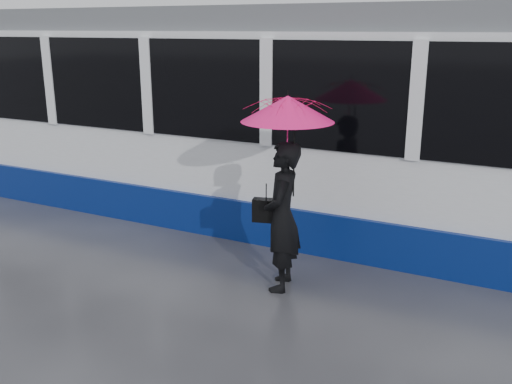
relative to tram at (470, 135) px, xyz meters
The scene contains 6 objects.
ground 4.24m from the tram, 140.24° to the right, with size 90.00×90.00×0.00m, color #2D2C32.
rails 3.42m from the tram, behind, with size 34.00×1.51×0.02m.
tram is the anchor object (origin of this frame).
woman 3.03m from the tram, 126.01° to the right, with size 0.66×0.43×1.80m, color black.
umbrella 2.93m from the tram, 125.21° to the right, with size 1.30×1.30×1.22m.
handbag 3.14m from the tram, 129.56° to the right, with size 0.35×0.22×0.46m.
Camera 1 is at (3.90, -5.70, 3.06)m, focal length 40.00 mm.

